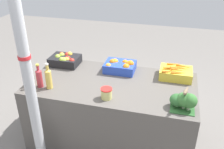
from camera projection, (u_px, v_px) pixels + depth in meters
name	position (u px, v px, depth m)	size (l,w,h in m)	color
ground_plane	(112.00, 138.00, 3.13)	(10.00, 10.00, 0.00)	slate
market_table	(112.00, 112.00, 2.94)	(1.83, 0.95, 0.81)	#56514C
support_pole	(27.00, 70.00, 2.14)	(0.11, 0.11, 2.42)	#B7BABF
apple_crate	(65.00, 60.00, 3.13)	(0.36, 0.27, 0.14)	black
orange_crate	(121.00, 66.00, 2.97)	(0.36, 0.27, 0.15)	#2847B7
carrot_crate	(176.00, 73.00, 2.82)	(0.36, 0.28, 0.15)	gold
broccoli_pile	(184.00, 101.00, 2.28)	(0.25, 0.19, 0.17)	#2D602D
juice_bottle_amber	(30.00, 77.00, 2.65)	(0.08, 0.08, 0.26)	gold
juice_bottle_ruby	(39.00, 77.00, 2.62)	(0.06, 0.06, 0.27)	#B2333D
juice_bottle_golden	(49.00, 78.00, 2.59)	(0.07, 0.07, 0.29)	gold
pickle_jar	(106.00, 93.00, 2.45)	(0.12, 0.12, 0.11)	#D1CC75
sparrow_bird	(185.00, 92.00, 2.20)	(0.05, 0.13, 0.05)	#4C3D2D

